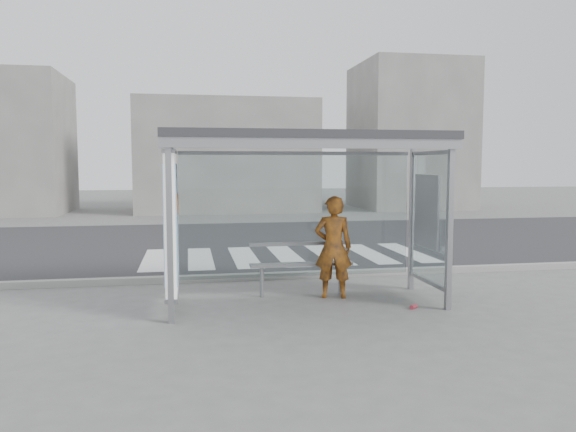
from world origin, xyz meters
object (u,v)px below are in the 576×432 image
object	(u,v)px
bench	(301,264)
bus_shelter	(281,175)
person	(333,247)
soda_can	(414,307)

from	to	relation	value
bench	bus_shelter	bearing A→B (deg)	-129.26
bus_shelter	person	distance (m)	1.49
bus_shelter	bench	world-z (taller)	bus_shelter
person	soda_can	xyz separation A→B (m)	(1.00, -0.90, -0.79)
bus_shelter	bench	xyz separation A→B (m)	(0.43, 0.52, -1.46)
bus_shelter	soda_can	size ratio (longest dim) A/B	35.31
bench	soda_can	distance (m)	1.93
person	bench	world-z (taller)	person
person	bus_shelter	bearing A→B (deg)	28.63
bus_shelter	soda_can	bearing A→B (deg)	-18.40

